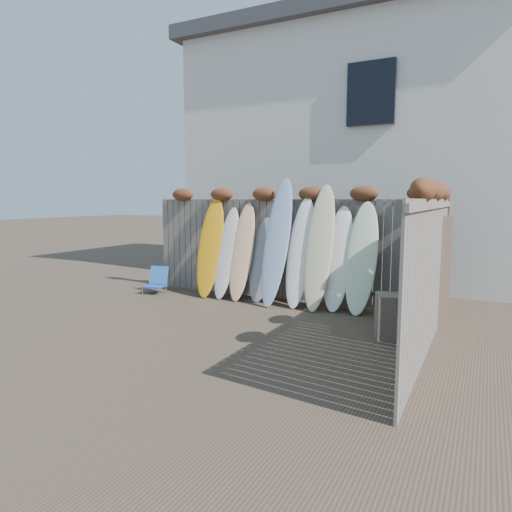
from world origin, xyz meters
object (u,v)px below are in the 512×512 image
at_px(wooden_crate, 395,316).
at_px(surfboard_0, 210,247).
at_px(beach_chair, 157,281).
at_px(lattice_panel, 434,274).

bearing_deg(wooden_crate, surfboard_0, 162.04).
relative_size(beach_chair, lattice_panel, 0.32).
xyz_separation_m(beach_chair, lattice_panel, (5.60, -0.33, 0.61)).
distance_m(beach_chair, wooden_crate, 5.26).
bearing_deg(wooden_crate, beach_chair, 168.99).
bearing_deg(lattice_panel, beach_chair, -166.47).
bearing_deg(surfboard_0, wooden_crate, -22.89).
xyz_separation_m(wooden_crate, surfboard_0, (-3.97, 1.29, 0.71)).
xyz_separation_m(beach_chair, wooden_crate, (5.17, -1.01, 0.06)).
relative_size(wooden_crate, surfboard_0, 0.30).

